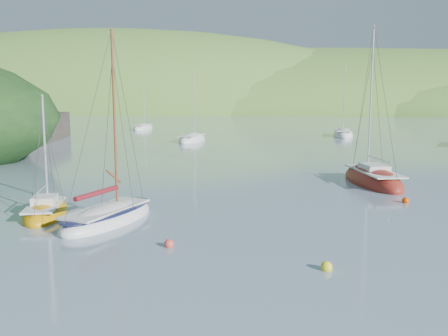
# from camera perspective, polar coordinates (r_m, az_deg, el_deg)

# --- Properties ---
(ground) EXTENTS (700.00, 700.00, 0.00)m
(ground) POSITION_cam_1_polar(r_m,az_deg,el_deg) (19.54, -3.65, -10.19)
(ground) COLOR slate
(ground) RESTS_ON ground
(shoreline_hills) EXTENTS (690.00, 135.00, 56.00)m
(shoreline_hills) POSITION_cam_1_polar(r_m,az_deg,el_deg) (191.18, 2.21, 6.74)
(shoreline_hills) COLOR #3F762D
(shoreline_hills) RESTS_ON ground
(daysailer_white) EXTENTS (4.23, 6.91, 9.98)m
(daysailer_white) POSITION_cam_1_polar(r_m,az_deg,el_deg) (25.22, -13.11, -5.53)
(daysailer_white) COLOR silver
(daysailer_white) RESTS_ON ground
(sloop_red) EXTENTS (4.30, 8.37, 11.81)m
(sloop_red) POSITION_cam_1_polar(r_m,az_deg,el_deg) (36.22, 16.63, -1.39)
(sloop_red) COLOR maroon
(sloop_red) RESTS_ON ground
(sailboat_yellow) EXTENTS (3.20, 5.45, 6.79)m
(sailboat_yellow) POSITION_cam_1_polar(r_m,az_deg,el_deg) (27.42, -19.71, -4.80)
(sailboat_yellow) COLOR #BB8006
(sailboat_yellow) RESTS_ON ground
(distant_sloop_a) EXTENTS (3.73, 7.53, 10.29)m
(distant_sloop_a) POSITION_cam_1_polar(r_m,az_deg,el_deg) (64.86, -3.65, 3.20)
(distant_sloop_a) COLOR silver
(distant_sloop_a) RESTS_ON ground
(distant_sloop_b) EXTENTS (3.40, 8.08, 11.24)m
(distant_sloop_b) POSITION_cam_1_polar(r_m,az_deg,el_deg) (74.51, 13.46, 3.69)
(distant_sloop_b) COLOR silver
(distant_sloop_b) RESTS_ON ground
(distant_sloop_c) EXTENTS (3.04, 6.91, 9.57)m
(distant_sloop_c) POSITION_cam_1_polar(r_m,az_deg,el_deg) (86.99, -9.24, 4.48)
(distant_sloop_c) COLOR silver
(distant_sloop_c) RESTS_ON ground
(mooring_buoys) EXTENTS (12.21, 12.08, 0.42)m
(mooring_buoys) POSITION_cam_1_polar(r_m,az_deg,el_deg) (22.66, 10.01, -7.32)
(mooring_buoys) COLOR yellow
(mooring_buoys) RESTS_ON ground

